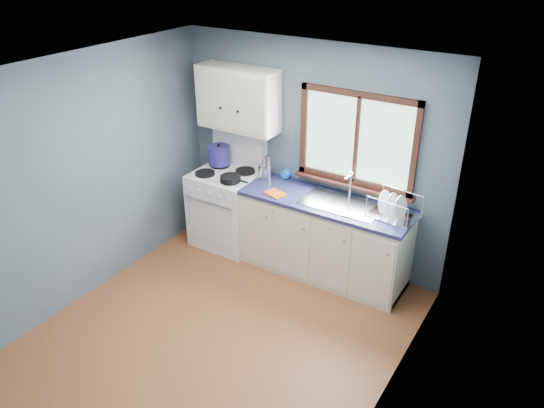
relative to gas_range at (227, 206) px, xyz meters
The scene contains 19 objects.
floor 1.82m from the gas_range, 57.18° to the right, with size 3.20×3.60×0.02m, color brown.
ceiling 2.67m from the gas_range, 57.18° to the right, with size 3.20×3.60×0.02m, color white.
wall_back 1.26m from the gas_range, 19.54° to the left, with size 3.20×0.02×2.50m, color #4E5C65.
wall_front 3.50m from the gas_range, 73.86° to the right, with size 3.20×0.02×2.50m, color #4E5C65.
wall_left 1.78m from the gas_range, 114.14° to the right, with size 0.02×3.60×2.50m, color #4E5C65.
wall_right 3.05m from the gas_range, 29.91° to the right, with size 0.02×3.60×2.50m, color #4E5C65.
gas_range is the anchor object (origin of this frame).
base_cabinets 1.31m from the gas_range, ahead, with size 1.85×0.60×0.88m.
countertop 1.37m from the gas_range, ahead, with size 1.89×0.64×0.04m, color #1C1D42.
sink 1.53m from the gas_range, ahead, with size 0.84×0.46×0.44m.
window 1.81m from the gas_range, 11.37° to the left, with size 1.36×0.10×1.03m.
upper_cabinets 1.32m from the gas_range, 56.70° to the left, with size 0.95×0.35×0.70m.
skillet 0.56m from the gas_range, 40.57° to the right, with size 0.35×0.24×0.05m.
stockpot 0.63m from the gas_range, 145.23° to the left, with size 0.29×0.29×0.26m.
utensil_crock 0.69m from the gas_range, 19.32° to the left, with size 0.17×0.17×0.41m.
thermos 0.79m from the gas_range, 12.18° to the left, with size 0.07×0.07×0.31m, color silver.
soap_bottle 0.90m from the gas_range, 18.61° to the left, with size 0.11×0.11×0.28m, color blue.
dish_towel 0.90m from the gas_range, 10.78° to the right, with size 0.22×0.16×0.02m, color #E15A0F.
dish_rack 2.09m from the gas_range, ahead, with size 0.51×0.41×0.24m.
Camera 1 is at (2.52, -3.05, 3.47)m, focal length 35.00 mm.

